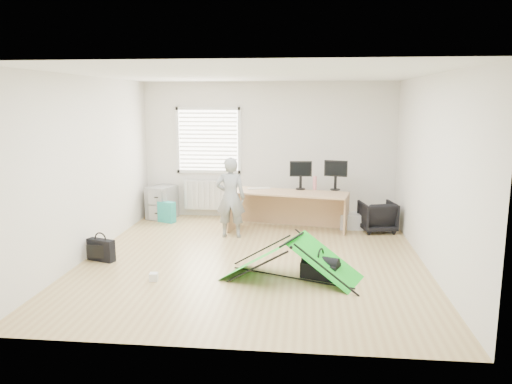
# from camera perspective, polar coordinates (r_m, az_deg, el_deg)

# --- Properties ---
(ground) EXTENTS (5.50, 5.50, 0.00)m
(ground) POSITION_cam_1_polar(r_m,az_deg,el_deg) (7.53, -0.32, -7.68)
(ground) COLOR tan
(ground) RESTS_ON ground
(back_wall) EXTENTS (5.00, 0.02, 2.70)m
(back_wall) POSITION_cam_1_polar(r_m,az_deg,el_deg) (9.94, 1.41, 4.73)
(back_wall) COLOR silver
(back_wall) RESTS_ON ground
(window) EXTENTS (1.20, 0.06, 1.20)m
(window) POSITION_cam_1_polar(r_m,az_deg,el_deg) (10.05, -5.47, 5.89)
(window) COLOR silver
(window) RESTS_ON back_wall
(radiator) EXTENTS (1.00, 0.12, 0.60)m
(radiator) POSITION_cam_1_polar(r_m,az_deg,el_deg) (10.16, -5.41, -0.32)
(radiator) COLOR silver
(radiator) RESTS_ON back_wall
(desk) EXTENTS (2.17, 1.04, 0.71)m
(desk) POSITION_cam_1_polar(r_m,az_deg,el_deg) (9.09, 3.81, -2.20)
(desk) COLOR tan
(desk) RESTS_ON ground
(filing_cabinet) EXTENTS (0.60, 0.68, 0.65)m
(filing_cabinet) POSITION_cam_1_polar(r_m,az_deg,el_deg) (10.17, -10.69, -1.16)
(filing_cabinet) COLOR gray
(filing_cabinet) RESTS_ON ground
(monitor_left) EXTENTS (0.41, 0.13, 0.39)m
(monitor_left) POSITION_cam_1_polar(r_m,az_deg,el_deg) (9.26, 5.12, 1.48)
(monitor_left) COLOR black
(monitor_left) RESTS_ON desk
(monitor_right) EXTENTS (0.43, 0.19, 0.40)m
(monitor_right) POSITION_cam_1_polar(r_m,az_deg,el_deg) (9.27, 9.07, 1.45)
(monitor_right) COLOR black
(monitor_right) RESTS_ON desk
(keyboard) EXTENTS (0.44, 0.25, 0.02)m
(keyboard) POSITION_cam_1_polar(r_m,az_deg,el_deg) (9.31, 0.31, 0.42)
(keyboard) COLOR beige
(keyboard) RESTS_ON desk
(thermos) EXTENTS (0.08, 0.08, 0.25)m
(thermos) POSITION_cam_1_polar(r_m,az_deg,el_deg) (9.28, 6.73, 1.04)
(thermos) COLOR #D3767B
(thermos) RESTS_ON desk
(office_chair) EXTENTS (0.70, 0.71, 0.55)m
(office_chair) POSITION_cam_1_polar(r_m,az_deg,el_deg) (9.27, 13.71, -2.74)
(office_chair) COLOR black
(office_chair) RESTS_ON ground
(person) EXTENTS (0.52, 0.35, 1.39)m
(person) POSITION_cam_1_polar(r_m,az_deg,el_deg) (8.57, -2.92, -0.63)
(person) COLOR gray
(person) RESTS_ON ground
(kite) EXTENTS (1.90, 1.35, 0.54)m
(kite) POSITION_cam_1_polar(r_m,az_deg,el_deg) (6.68, 4.11, -7.67)
(kite) COLOR #11B81D
(kite) RESTS_ON ground
(storage_crate) EXTENTS (0.52, 0.37, 0.28)m
(storage_crate) POSITION_cam_1_polar(r_m,az_deg,el_deg) (9.43, 11.05, -3.24)
(storage_crate) COLOR silver
(storage_crate) RESTS_ON ground
(tote_bag) EXTENTS (0.37, 0.27, 0.40)m
(tote_bag) POSITION_cam_1_polar(r_m,az_deg,el_deg) (9.85, -10.17, -2.26)
(tote_bag) COLOR teal
(tote_bag) RESTS_ON ground
(laptop_bag) EXTENTS (0.45, 0.26, 0.33)m
(laptop_bag) POSITION_cam_1_polar(r_m,az_deg,el_deg) (7.76, -17.29, -6.35)
(laptop_bag) COLOR black
(laptop_bag) RESTS_ON ground
(white_box) EXTENTS (0.12, 0.12, 0.11)m
(white_box) POSITION_cam_1_polar(r_m,az_deg,el_deg) (6.79, -11.62, -9.49)
(white_box) COLOR silver
(white_box) RESTS_ON ground
(duffel_bag) EXTENTS (0.55, 0.41, 0.21)m
(duffel_bag) POSITION_cam_1_polar(r_m,az_deg,el_deg) (6.80, 7.36, -8.86)
(duffel_bag) COLOR black
(duffel_bag) RESTS_ON ground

